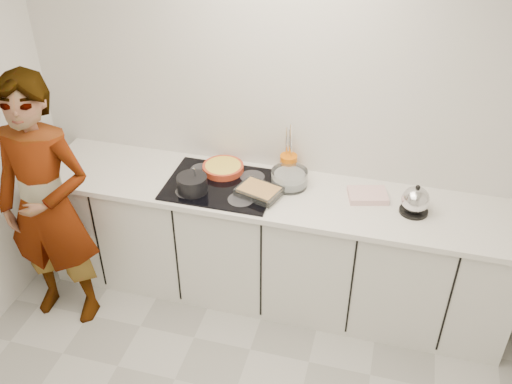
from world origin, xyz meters
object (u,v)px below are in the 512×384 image
(tart_dish, at_px, (223,168))
(baking_dish, at_px, (259,191))
(utensil_crock, at_px, (288,165))
(mixing_bowl, at_px, (289,179))
(kettle, at_px, (415,201))
(saucepan, at_px, (192,184))
(cook, at_px, (47,207))
(hob, at_px, (221,185))

(tart_dish, height_order, baking_dish, baking_dish)
(tart_dish, distance_m, utensil_crock, 0.45)
(mixing_bowl, distance_m, kettle, 0.82)
(utensil_crock, bearing_deg, mixing_bowl, -74.94)
(tart_dish, xyz_separation_m, saucepan, (-0.12, -0.29, 0.03))
(saucepan, height_order, cook, cook)
(baking_dish, bearing_deg, saucepan, -170.93)
(mixing_bowl, xyz_separation_m, utensil_crock, (-0.04, 0.14, 0.02))
(hob, relative_size, baking_dish, 2.27)
(saucepan, height_order, mixing_bowl, saucepan)
(kettle, bearing_deg, mixing_bowl, 173.20)
(mixing_bowl, relative_size, cook, 0.16)
(saucepan, distance_m, mixing_bowl, 0.65)
(hob, distance_m, kettle, 1.26)
(saucepan, xyz_separation_m, baking_dish, (0.43, 0.07, -0.03))
(hob, distance_m, saucepan, 0.21)
(utensil_crock, bearing_deg, cook, -151.42)
(mixing_bowl, xyz_separation_m, cook, (-1.44, -0.63, -0.06))
(hob, height_order, tart_dish, tart_dish)
(tart_dish, relative_size, utensil_crock, 2.20)
(mixing_bowl, relative_size, kettle, 1.29)
(hob, distance_m, tart_dish, 0.17)
(mixing_bowl, xyz_separation_m, kettle, (0.82, -0.10, 0.03))
(tart_dish, relative_size, kettle, 1.49)
(hob, bearing_deg, kettle, 1.14)
(tart_dish, relative_size, baking_dish, 1.02)
(hob, relative_size, mixing_bowl, 2.57)
(utensil_crock, bearing_deg, kettle, -15.43)
(baking_dish, xyz_separation_m, mixing_bowl, (0.16, 0.18, 0.01))
(tart_dish, distance_m, mixing_bowl, 0.48)
(hob, height_order, kettle, kettle)
(hob, xyz_separation_m, utensil_crock, (0.40, 0.26, 0.07))
(tart_dish, bearing_deg, cook, -145.48)
(tart_dish, height_order, cook, cook)
(tart_dish, xyz_separation_m, mixing_bowl, (0.48, -0.04, 0.01))
(kettle, bearing_deg, utensil_crock, 164.57)
(hob, distance_m, cook, 1.12)
(baking_dish, distance_m, cook, 1.36)
(hob, xyz_separation_m, baking_dish, (0.28, -0.06, 0.04))
(tart_dish, height_order, saucepan, saucepan)
(baking_dish, distance_m, utensil_crock, 0.34)
(saucepan, height_order, utensil_crock, saucepan)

